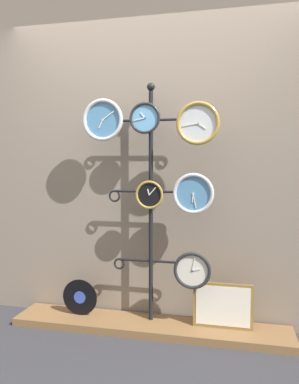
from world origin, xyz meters
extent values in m
plane|color=#333338|center=(0.00, 0.00, 0.00)|extent=(12.00, 12.00, 0.00)
cube|color=gray|center=(0.00, 0.57, 1.40)|extent=(4.40, 0.04, 2.80)
cube|color=brown|center=(0.00, 0.35, 0.03)|extent=(2.20, 0.36, 0.06)
cylinder|color=black|center=(0.00, 0.41, 0.01)|extent=(0.40, 0.40, 0.02)
cylinder|color=black|center=(0.00, 0.41, 0.95)|extent=(0.03, 0.03, 1.85)
sphere|color=black|center=(0.00, 0.41, 1.91)|extent=(0.06, 0.06, 0.06)
cylinder|color=black|center=(-0.16, 0.41, 1.65)|extent=(0.31, 0.02, 0.02)
torus|color=black|center=(-0.31, 0.41, 1.61)|extent=(0.09, 0.02, 0.09)
cylinder|color=black|center=(0.16, 0.41, 1.65)|extent=(0.31, 0.02, 0.02)
torus|color=black|center=(0.31, 0.41, 1.61)|extent=(0.09, 0.02, 0.09)
cylinder|color=black|center=(-0.15, 0.41, 1.10)|extent=(0.30, 0.02, 0.02)
torus|color=black|center=(-0.30, 0.41, 1.05)|extent=(0.10, 0.02, 0.10)
cylinder|color=black|center=(0.15, 0.41, 1.10)|extent=(0.30, 0.02, 0.02)
torus|color=black|center=(0.30, 0.41, 1.05)|extent=(0.10, 0.02, 0.10)
cylinder|color=black|center=(-0.13, 0.41, 0.54)|extent=(0.26, 0.02, 0.02)
torus|color=black|center=(-0.26, 0.41, 0.50)|extent=(0.09, 0.02, 0.09)
cylinder|color=black|center=(0.13, 0.41, 0.54)|extent=(0.26, 0.02, 0.02)
torus|color=black|center=(0.26, 0.41, 0.50)|extent=(0.09, 0.02, 0.09)
cylinder|color=#4C84B2|center=(-0.36, 0.33, 1.65)|extent=(0.30, 0.02, 0.30)
torus|color=silver|center=(-0.36, 0.31, 1.65)|extent=(0.33, 0.03, 0.33)
cylinder|color=silver|center=(-0.36, 0.31, 1.65)|extent=(0.02, 0.01, 0.02)
cube|color=silver|center=(-0.38, 0.31, 1.62)|extent=(0.04, 0.00, 0.07)
cube|color=silver|center=(-0.31, 0.31, 1.68)|extent=(0.10, 0.00, 0.07)
cylinder|color=#60A8DB|center=(-0.03, 0.34, 1.66)|extent=(0.22, 0.02, 0.22)
torus|color=#262628|center=(-0.03, 0.32, 1.66)|extent=(0.24, 0.02, 0.24)
cylinder|color=#262628|center=(-0.03, 0.32, 1.66)|extent=(0.01, 0.01, 0.01)
cube|color=silver|center=(-0.05, 0.32, 1.68)|extent=(0.04, 0.00, 0.05)
cube|color=silver|center=(-0.07, 0.32, 1.65)|extent=(0.08, 0.00, 0.02)
cylinder|color=silver|center=(0.37, 0.30, 1.61)|extent=(0.29, 0.02, 0.29)
torus|color=#A58438|center=(0.37, 0.29, 1.61)|extent=(0.32, 0.03, 0.32)
cylinder|color=#A58438|center=(0.37, 0.29, 1.61)|extent=(0.02, 0.01, 0.02)
cube|color=silver|center=(0.40, 0.29, 1.59)|extent=(0.06, 0.00, 0.05)
cube|color=silver|center=(0.32, 0.28, 1.60)|extent=(0.11, 0.00, 0.02)
cylinder|color=black|center=(0.01, 0.34, 1.08)|extent=(0.20, 0.02, 0.20)
torus|color=#A58438|center=(0.01, 0.32, 1.08)|extent=(0.22, 0.02, 0.22)
cylinder|color=#A58438|center=(0.01, 0.32, 1.08)|extent=(0.01, 0.01, 0.01)
cube|color=silver|center=(0.00, 0.32, 1.10)|extent=(0.02, 0.00, 0.05)
cube|color=silver|center=(0.03, 0.32, 1.11)|extent=(0.06, 0.00, 0.06)
cylinder|color=#4C84B2|center=(0.34, 0.34, 1.09)|extent=(0.28, 0.02, 0.28)
torus|color=silver|center=(0.34, 0.32, 1.09)|extent=(0.31, 0.03, 0.31)
cylinder|color=silver|center=(0.34, 0.32, 1.09)|extent=(0.02, 0.01, 0.02)
cube|color=silver|center=(0.34, 0.32, 1.06)|extent=(0.02, 0.00, 0.07)
cube|color=silver|center=(0.35, 0.32, 1.04)|extent=(0.03, 0.00, 0.11)
cylinder|color=silver|center=(0.34, 0.31, 0.51)|extent=(0.26, 0.02, 0.26)
torus|color=#262628|center=(0.34, 0.30, 0.51)|extent=(0.28, 0.03, 0.28)
cylinder|color=#262628|center=(0.34, 0.30, 0.51)|extent=(0.02, 0.01, 0.02)
cube|color=silver|center=(0.37, 0.30, 0.52)|extent=(0.06, 0.00, 0.03)
cube|color=silver|center=(0.35, 0.30, 0.56)|extent=(0.03, 0.00, 0.10)
cylinder|color=black|center=(-0.59, 0.37, 0.21)|extent=(0.30, 0.01, 0.30)
cylinder|color=#334FB2|center=(-0.59, 0.36, 0.21)|extent=(0.10, 0.00, 0.10)
cube|color=olive|center=(0.57, 0.37, 0.24)|extent=(0.45, 0.02, 0.35)
cube|color=white|center=(0.57, 0.36, 0.24)|extent=(0.41, 0.00, 0.31)
camera|label=1|loc=(0.64, -2.45, 1.31)|focal=35.00mm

